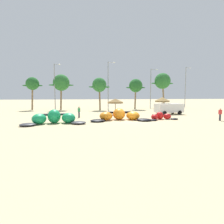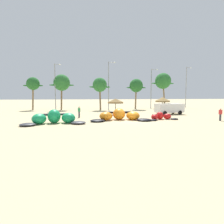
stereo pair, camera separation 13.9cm
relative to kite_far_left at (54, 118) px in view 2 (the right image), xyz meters
name	(u,v)px [view 2 (the right image)]	position (x,y,z in m)	size (l,w,h in m)	color
ground_plane	(131,121)	(9.38, 0.71, -0.62)	(260.00, 260.00, 0.00)	#C6B284
kite_far_left	(54,118)	(0.00, 0.00, 0.00)	(7.45, 3.74, 1.63)	#333338
kite_left	(120,116)	(8.13, 1.71, -0.04)	(8.24, 3.87, 1.53)	black
kite_left_of_center	(161,117)	(13.79, 1.32, -0.23)	(4.52, 2.49, 1.03)	black
beach_umbrella_near_van	(116,101)	(8.99, 9.15, 1.69)	(2.79, 2.79, 2.71)	brown
beach_umbrella_middle	(163,100)	(17.74, 9.50, 1.89)	(2.69, 2.69, 2.95)	brown
parked_van	(169,108)	(18.10, 7.82, 0.47)	(4.94, 2.68, 1.84)	white
person_near_kites	(220,114)	(20.77, -1.15, 0.20)	(0.36, 0.24, 1.62)	#383842
person_by_umbrellas	(79,112)	(2.83, 5.66, 0.20)	(0.36, 0.24, 1.62)	#383842
palm_leftmost	(33,84)	(-7.42, 22.37, 5.18)	(4.32, 2.88, 7.35)	#7F6647
palm_left	(62,83)	(-1.07, 21.54, 5.45)	(5.51, 3.67, 7.97)	brown
palm_left_of_gap	(100,85)	(7.37, 19.62, 4.92)	(4.76, 3.17, 7.20)	brown
palm_center_left	(136,86)	(16.06, 20.40, 4.87)	(4.70, 3.13, 7.14)	#7F6647
palm_center_right	(163,81)	(22.81, 20.54, 6.05)	(5.70, 3.80, 8.64)	#7F6647
lamppost_west	(56,85)	(-2.29, 20.49, 4.96)	(1.47, 0.24, 10.14)	gray
lamppost_west_center	(109,83)	(9.55, 20.14, 5.36)	(1.76, 0.24, 10.86)	gray
lamppost_east_center	(152,87)	(20.52, 21.99, 4.81)	(1.84, 0.24, 9.76)	gray
lamppost_east	(186,85)	(31.35, 24.43, 5.32)	(1.53, 0.24, 10.84)	gray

